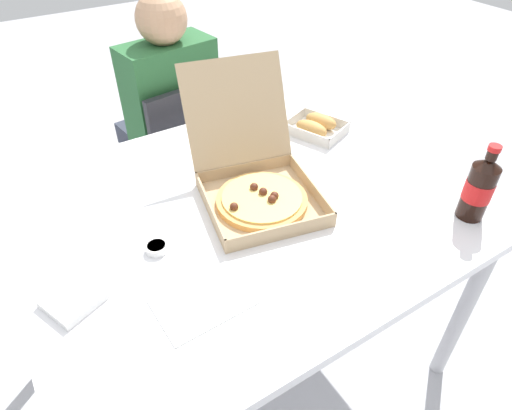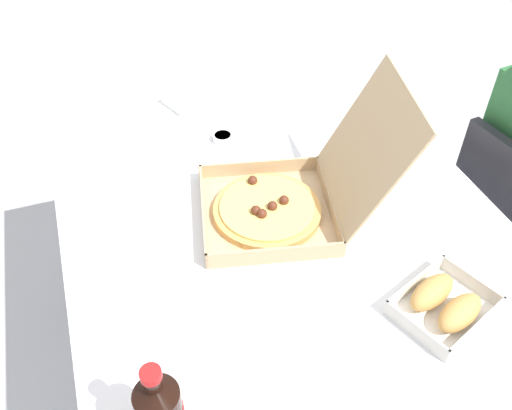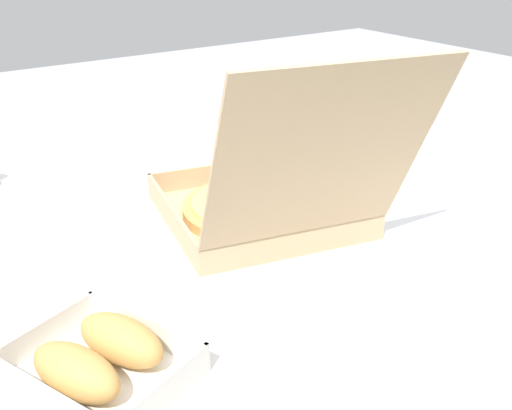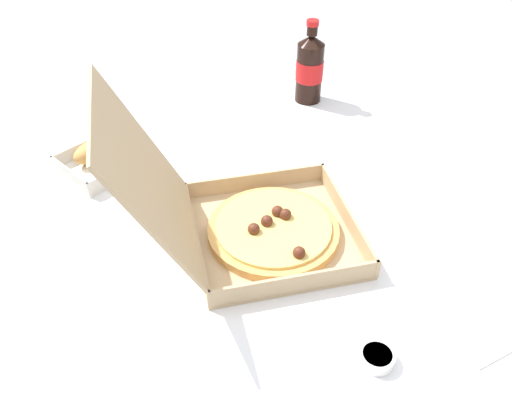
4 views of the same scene
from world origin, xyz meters
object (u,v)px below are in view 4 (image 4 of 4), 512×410
(bread_side_box, at_px, (105,157))
(paper_menu, at_px, (465,305))
(pizza_box_open, at_px, (252,222))
(dipping_sauce_cup, at_px, (377,357))
(cola_bottle, at_px, (310,68))

(bread_side_box, distance_m, paper_menu, 0.82)
(pizza_box_open, xyz_separation_m, dipping_sauce_cup, (-0.33, -0.06, -0.04))
(pizza_box_open, bearing_deg, cola_bottle, -40.53)
(cola_bottle, distance_m, dipping_sauce_cup, 0.85)
(bread_side_box, xyz_separation_m, cola_bottle, (0.08, -0.58, 0.07))
(bread_side_box, height_order, dipping_sauce_cup, bread_side_box)
(paper_menu, bearing_deg, pizza_box_open, 38.52)
(pizza_box_open, relative_size, cola_bottle, 2.24)
(pizza_box_open, height_order, dipping_sauce_cup, pizza_box_open)
(cola_bottle, xyz_separation_m, dipping_sauce_cup, (-0.78, 0.33, -0.08))
(pizza_box_open, distance_m, bread_side_box, 0.42)
(pizza_box_open, bearing_deg, bread_side_box, 28.11)
(cola_bottle, height_order, dipping_sauce_cup, cola_bottle)
(paper_menu, bearing_deg, bread_side_box, 32.29)
(bread_side_box, height_order, cola_bottle, cola_bottle)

